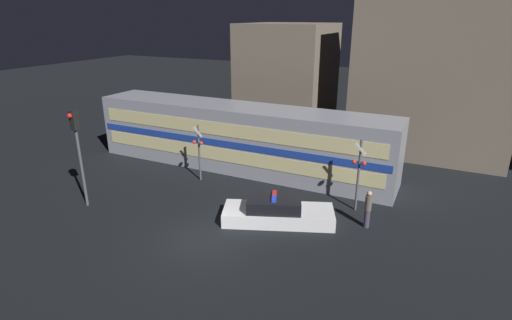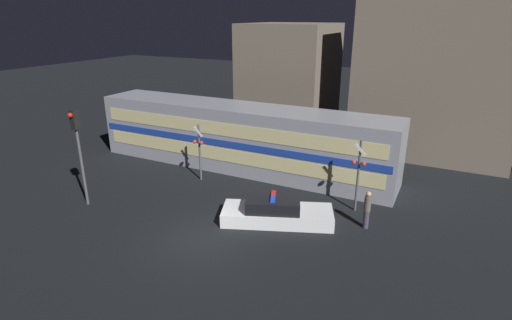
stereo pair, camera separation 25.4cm
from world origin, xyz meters
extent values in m
plane|color=black|center=(0.00, 0.00, 0.00)|extent=(120.00, 120.00, 0.00)
cube|color=gray|center=(-2.63, 7.99, 1.90)|extent=(18.53, 3.01, 3.81)
cube|color=#193899|center=(-2.63, 6.47, 1.90)|extent=(18.16, 0.03, 0.38)
cube|color=beige|center=(-2.63, 6.47, 1.22)|extent=(17.60, 0.02, 0.76)
cube|color=beige|center=(-2.63, 6.47, 2.74)|extent=(17.60, 0.02, 0.76)
cube|color=silver|center=(2.18, 2.71, 0.31)|extent=(5.23, 3.44, 0.62)
cube|color=black|center=(2.00, 2.63, 0.90)|extent=(2.77, 2.30, 0.56)
cube|color=blue|center=(2.10, 2.39, 1.24)|extent=(0.38, 0.56, 0.12)
cube|color=red|center=(1.90, 2.88, 1.24)|extent=(0.38, 0.56, 0.12)
cylinder|color=#3F384C|center=(5.87, 3.94, 0.41)|extent=(0.25, 0.25, 0.82)
cylinder|color=#595147|center=(5.87, 3.94, 1.17)|extent=(0.29, 0.29, 0.69)
sphere|color=tan|center=(5.87, 3.94, 1.62)|extent=(0.22, 0.22, 0.22)
cylinder|color=#4C4C51|center=(5.06, 5.39, 1.75)|extent=(0.11, 0.11, 3.51)
sphere|color=red|center=(4.84, 5.27, 2.46)|extent=(0.20, 0.20, 0.20)
sphere|color=red|center=(5.28, 5.27, 2.46)|extent=(0.20, 0.20, 0.20)
cube|color=white|center=(5.06, 5.31, 3.09)|extent=(0.58, 0.03, 0.58)
cylinder|color=#4C4C51|center=(-3.67, 5.24, 1.61)|extent=(0.11, 0.11, 3.21)
sphere|color=red|center=(-3.89, 5.12, 2.25)|extent=(0.20, 0.20, 0.20)
sphere|color=red|center=(-3.44, 5.12, 2.25)|extent=(0.20, 0.20, 0.20)
cube|color=white|center=(-3.67, 5.16, 2.83)|extent=(0.58, 0.03, 0.58)
cylinder|color=#4C4C51|center=(-6.90, 0.11, 1.92)|extent=(0.13, 0.13, 3.84)
cube|color=black|center=(-6.90, 0.11, 4.29)|extent=(0.30, 0.30, 0.90)
sphere|color=red|center=(-6.90, -0.09, 4.54)|extent=(0.23, 0.23, 0.23)
cube|color=#726656|center=(-3.21, 17.04, 4.11)|extent=(6.33, 6.60, 8.22)
cube|color=#726656|center=(7.19, 15.55, 5.03)|extent=(9.58, 4.53, 10.06)
camera|label=1|loc=(8.31, -12.14, 8.82)|focal=28.00mm
camera|label=2|loc=(8.54, -12.03, 8.82)|focal=28.00mm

